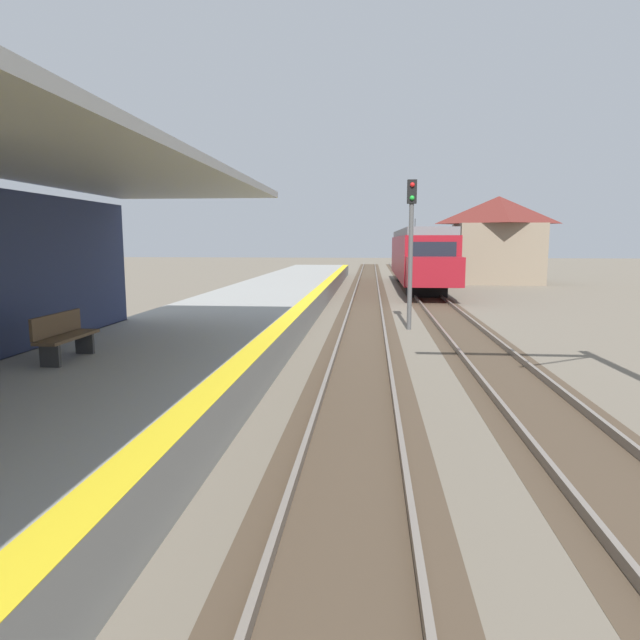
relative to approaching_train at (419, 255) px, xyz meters
name	(u,v)px	position (x,y,z in m)	size (l,w,h in m)	color
station_platform	(175,354)	(-7.80, -25.10, -1.73)	(5.00, 80.00, 0.91)	#999993
track_pair_nearest_platform	(362,343)	(-3.40, -21.10, -2.13)	(2.34, 120.00, 0.16)	#4C3D2D
track_pair_middle	(477,345)	(0.00, -21.10, -2.13)	(2.34, 120.00, 0.16)	#4C3D2D
approaching_train	(419,255)	(0.00, 0.00, 0.00)	(2.93, 19.60, 4.76)	maroon
rail_signal_post	(411,239)	(-1.81, -17.98, 1.02)	(0.32, 0.34, 5.20)	#4C4C4C
platform_bench	(64,335)	(-8.88, -27.93, -0.80)	(0.45, 1.60, 0.88)	brown
distant_trackside_house	(497,238)	(6.16, 5.01, 1.16)	(6.60, 5.28, 6.40)	#7F705B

